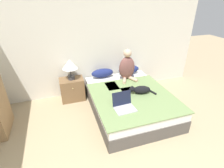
{
  "coord_description": "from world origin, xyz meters",
  "views": [
    {
      "loc": [
        -0.84,
        -0.27,
        2.25
      ],
      "look_at": [
        0.01,
        2.35,
        0.8
      ],
      "focal_mm": 28.0,
      "sensor_mm": 36.0,
      "label": 1
    }
  ],
  "objects_px": {
    "nightstand": "(72,89)",
    "bed": "(129,101)",
    "person_sitting": "(127,67)",
    "table_lamp": "(70,65)",
    "pillow_far": "(129,70)",
    "laptop_open": "(124,105)",
    "pillow_near": "(102,73)",
    "cat_tabby": "(140,90)"
  },
  "relations": [
    {
      "from": "person_sitting",
      "to": "pillow_far",
      "type": "bearing_deg",
      "value": 58.36
    },
    {
      "from": "person_sitting",
      "to": "table_lamp",
      "type": "xyz_separation_m",
      "value": [
        -1.24,
        0.22,
        0.11
      ]
    },
    {
      "from": "nightstand",
      "to": "cat_tabby",
      "type": "bearing_deg",
      "value": -36.55
    },
    {
      "from": "pillow_near",
      "to": "laptop_open",
      "type": "height_order",
      "value": "laptop_open"
    },
    {
      "from": "person_sitting",
      "to": "laptop_open",
      "type": "height_order",
      "value": "person_sitting"
    },
    {
      "from": "nightstand",
      "to": "table_lamp",
      "type": "distance_m",
      "value": 0.59
    },
    {
      "from": "pillow_near",
      "to": "nightstand",
      "type": "height_order",
      "value": "pillow_near"
    },
    {
      "from": "pillow_near",
      "to": "person_sitting",
      "type": "bearing_deg",
      "value": -27.7
    },
    {
      "from": "pillow_far",
      "to": "table_lamp",
      "type": "xyz_separation_m",
      "value": [
        -1.41,
        -0.05,
        0.31
      ]
    },
    {
      "from": "cat_tabby",
      "to": "table_lamp",
      "type": "height_order",
      "value": "table_lamp"
    },
    {
      "from": "pillow_near",
      "to": "pillow_far",
      "type": "relative_size",
      "value": 1.0
    },
    {
      "from": "laptop_open",
      "to": "table_lamp",
      "type": "distance_m",
      "value": 1.54
    },
    {
      "from": "pillow_near",
      "to": "table_lamp",
      "type": "distance_m",
      "value": 0.8
    },
    {
      "from": "bed",
      "to": "nightstand",
      "type": "relative_size",
      "value": 3.76
    },
    {
      "from": "pillow_near",
      "to": "pillow_far",
      "type": "distance_m",
      "value": 0.68
    },
    {
      "from": "laptop_open",
      "to": "nightstand",
      "type": "xyz_separation_m",
      "value": [
        -0.76,
        1.29,
        -0.24
      ]
    },
    {
      "from": "laptop_open",
      "to": "pillow_near",
      "type": "bearing_deg",
      "value": 87.66
    },
    {
      "from": "nightstand",
      "to": "bed",
      "type": "bearing_deg",
      "value": -36.89
    },
    {
      "from": "pillow_far",
      "to": "nightstand",
      "type": "bearing_deg",
      "value": -177.96
    },
    {
      "from": "person_sitting",
      "to": "cat_tabby",
      "type": "bearing_deg",
      "value": -89.75
    },
    {
      "from": "laptop_open",
      "to": "pillow_far",
      "type": "bearing_deg",
      "value": 60.78
    },
    {
      "from": "pillow_near",
      "to": "cat_tabby",
      "type": "height_order",
      "value": "pillow_near"
    },
    {
      "from": "bed",
      "to": "nightstand",
      "type": "xyz_separation_m",
      "value": [
        -1.08,
        0.81,
        0.04
      ]
    },
    {
      "from": "bed",
      "to": "person_sitting",
      "type": "bearing_deg",
      "value": 73.66
    },
    {
      "from": "person_sitting",
      "to": "cat_tabby",
      "type": "xyz_separation_m",
      "value": [
        0.0,
        -0.71,
        -0.21
      ]
    },
    {
      "from": "pillow_far",
      "to": "laptop_open",
      "type": "bearing_deg",
      "value": -116.05
    },
    {
      "from": "pillow_near",
      "to": "cat_tabby",
      "type": "relative_size",
      "value": 1.03
    },
    {
      "from": "person_sitting",
      "to": "laptop_open",
      "type": "xyz_separation_m",
      "value": [
        -0.49,
        -1.08,
        -0.24
      ]
    },
    {
      "from": "pillow_near",
      "to": "person_sitting",
      "type": "xyz_separation_m",
      "value": [
        0.51,
        -0.27,
        0.2
      ]
    },
    {
      "from": "cat_tabby",
      "to": "pillow_near",
      "type": "bearing_deg",
      "value": -49.11
    },
    {
      "from": "table_lamp",
      "to": "cat_tabby",
      "type": "bearing_deg",
      "value": -36.64
    },
    {
      "from": "bed",
      "to": "person_sitting",
      "type": "relative_size",
      "value": 2.79
    },
    {
      "from": "nightstand",
      "to": "person_sitting",
      "type": "bearing_deg",
      "value": -9.88
    },
    {
      "from": "pillow_far",
      "to": "nightstand",
      "type": "height_order",
      "value": "pillow_far"
    },
    {
      "from": "pillow_far",
      "to": "nightstand",
      "type": "relative_size",
      "value": 1.0
    },
    {
      "from": "person_sitting",
      "to": "nightstand",
      "type": "xyz_separation_m",
      "value": [
        -1.25,
        0.22,
        -0.48
      ]
    },
    {
      "from": "pillow_far",
      "to": "laptop_open",
      "type": "distance_m",
      "value": 1.5
    },
    {
      "from": "bed",
      "to": "pillow_near",
      "type": "xyz_separation_m",
      "value": [
        -0.34,
        0.86,
        0.33
      ]
    },
    {
      "from": "pillow_near",
      "to": "pillow_far",
      "type": "xyz_separation_m",
      "value": [
        0.68,
        0.0,
        0.0
      ]
    },
    {
      "from": "laptop_open",
      "to": "table_lamp",
      "type": "relative_size",
      "value": 0.8
    },
    {
      "from": "table_lamp",
      "to": "nightstand",
      "type": "bearing_deg",
      "value": 167.99
    },
    {
      "from": "bed",
      "to": "table_lamp",
      "type": "relative_size",
      "value": 4.31
    }
  ]
}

